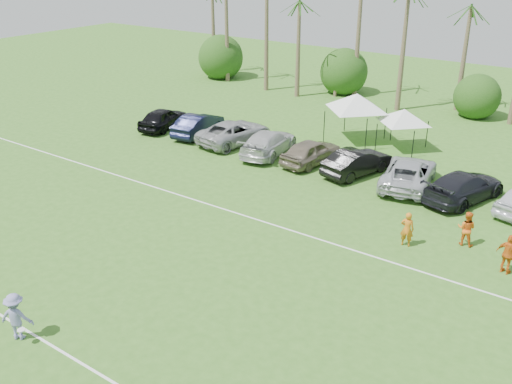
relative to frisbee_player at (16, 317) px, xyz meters
The scene contains 20 objects.
field_lines 6.48m from the frisbee_player, 97.53° to the left, with size 80.00×12.10×0.01m.
palm_tree_4 37.27m from the frisbee_player, 97.58° to the left, with size 2.40×2.40×8.90m.
palm_tree_5 37.13m from the frisbee_player, 91.32° to the left, with size 2.40×2.40×9.90m.
bush_tree_0 42.31m from the frisbee_player, 117.97° to the left, with size 4.00×4.00×4.00m.
bush_tree_1 37.99m from the frisbee_player, 100.38° to the left, with size 4.00×4.00×4.00m.
bush_tree_2 37.73m from the frisbee_player, 82.14° to the left, with size 4.00×4.00×4.00m.
sideline_player_a 16.54m from the frisbee_player, 58.80° to the left, with size 0.61×0.40×1.67m, color orange.
sideline_player_b 19.08m from the frisbee_player, 55.72° to the left, with size 0.81×0.63×1.66m, color orange.
sideline_player_c 19.26m from the frisbee_player, 47.98° to the left, with size 1.04×0.43×1.77m, color #D46217.
canopy_tent_left 26.42m from the frisbee_player, 90.02° to the left, with size 4.79×4.79×3.88m.
canopy_tent_right 26.82m from the frisbee_player, 82.92° to the left, with size 3.92×3.92×3.18m.
frisbee_player is the anchor object (origin of this frame).
parked_car_0 24.31m from the frisbee_player, 121.73° to the left, with size 1.84×4.58×1.56m, color black.
parked_car_1 23.09m from the frisbee_player, 114.71° to the left, with size 1.65×4.73×1.56m, color black.
parked_car_2 22.06m from the frisbee_player, 107.17° to the left, with size 2.59×5.61×1.56m, color #A1A2A2.
parked_car_3 20.90m from the frisbee_player, 99.29° to the left, with size 2.19×5.38×1.56m, color #BBBBBB.
parked_car_4 20.70m from the frisbee_player, 90.65° to the left, with size 1.84×4.58×1.56m, color #796C58.
parked_car_5 20.92m from the frisbee_player, 82.02° to the left, with size 1.65×4.73×1.56m, color black.
parked_car_6 21.66m from the frisbee_player, 73.81° to the left, with size 2.59×5.61×1.56m, color #B4B7BC.
parked_car_7 22.62m from the frisbee_player, 66.06° to the left, with size 2.19×5.38×1.56m, color black.
Camera 1 is at (16.99, -6.86, 12.85)m, focal length 40.00 mm.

